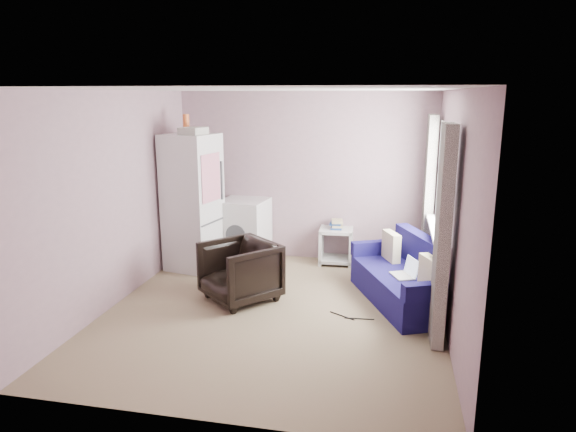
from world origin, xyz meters
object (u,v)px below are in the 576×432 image
fridge (193,201)px  armchair (240,268)px  sofa (408,280)px  washing_machine (244,229)px  side_table (336,243)px

fridge → armchair: bearing=-34.3°
fridge → sofa: bearing=-1.2°
washing_machine → armchair: bearing=-69.6°
armchair → side_table: (0.99, 1.65, -0.09)m
armchair → washing_machine: bearing=145.7°
sofa → washing_machine: bearing=130.0°
armchair → sofa: size_ratio=0.43×
washing_machine → side_table: washing_machine is taller
side_table → washing_machine: bearing=-174.5°
washing_machine → sofa: washing_machine is taller
armchair → fridge: (-0.99, 1.04, 0.57)m
washing_machine → side_table: bearing=11.6°
fridge → side_table: bearing=29.2°
side_table → sofa: size_ratio=0.35×
armchair → fridge: size_ratio=0.37×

